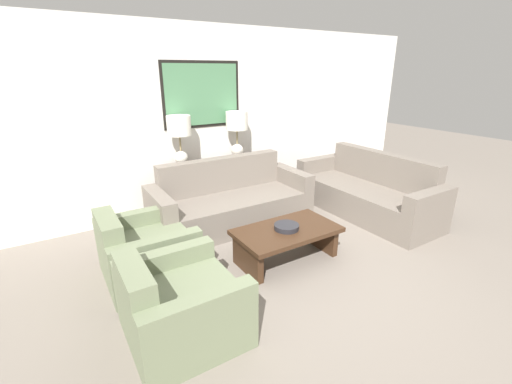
{
  "coord_description": "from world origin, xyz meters",
  "views": [
    {
      "loc": [
        -2.03,
        -2.33,
        2.04
      ],
      "look_at": [
        0.02,
        0.95,
        0.65
      ],
      "focal_mm": 24.0,
      "sensor_mm": 36.0,
      "label": 1
    }
  ],
  "objects_px": {
    "couch_by_side": "(367,194)",
    "armchair_near_camera": "(179,306)",
    "console_table": "(212,186)",
    "decorative_bowl": "(287,227)",
    "couch_by_back_wall": "(231,203)",
    "table_lamp_left": "(179,132)",
    "coffee_table": "(287,237)",
    "armchair_near_back_wall": "(145,253)",
    "table_lamp_right": "(237,127)"
  },
  "relations": [
    {
      "from": "table_lamp_left",
      "to": "couch_by_side",
      "type": "relative_size",
      "value": 0.32
    },
    {
      "from": "console_table",
      "to": "decorative_bowl",
      "type": "distance_m",
      "value": 1.79
    },
    {
      "from": "table_lamp_left",
      "to": "armchair_near_back_wall",
      "type": "height_order",
      "value": "table_lamp_left"
    },
    {
      "from": "table_lamp_left",
      "to": "couch_by_side",
      "type": "distance_m",
      "value": 2.86
    },
    {
      "from": "console_table",
      "to": "armchair_near_camera",
      "type": "bearing_deg",
      "value": -120.71
    },
    {
      "from": "coffee_table",
      "to": "console_table",
      "type": "bearing_deg",
      "value": 92.3
    },
    {
      "from": "decorative_bowl",
      "to": "armchair_near_camera",
      "type": "distance_m",
      "value": 1.51
    },
    {
      "from": "couch_by_side",
      "to": "console_table",
      "type": "bearing_deg",
      "value": 145.05
    },
    {
      "from": "table_lamp_right",
      "to": "couch_by_side",
      "type": "relative_size",
      "value": 0.32
    },
    {
      "from": "table_lamp_left",
      "to": "armchair_near_camera",
      "type": "height_order",
      "value": "table_lamp_left"
    },
    {
      "from": "armchair_near_back_wall",
      "to": "decorative_bowl",
      "type": "bearing_deg",
      "value": -19.43
    },
    {
      "from": "table_lamp_left",
      "to": "table_lamp_right",
      "type": "distance_m",
      "value": 0.89
    },
    {
      "from": "table_lamp_left",
      "to": "armchair_near_back_wall",
      "type": "distance_m",
      "value": 1.85
    },
    {
      "from": "table_lamp_left",
      "to": "decorative_bowl",
      "type": "bearing_deg",
      "value": -74.05
    },
    {
      "from": "console_table",
      "to": "coffee_table",
      "type": "relative_size",
      "value": 1.24
    },
    {
      "from": "decorative_bowl",
      "to": "table_lamp_right",
      "type": "bearing_deg",
      "value": 77.91
    },
    {
      "from": "couch_by_back_wall",
      "to": "console_table",
      "type": "bearing_deg",
      "value": 90.0
    },
    {
      "from": "table_lamp_right",
      "to": "console_table",
      "type": "bearing_deg",
      "value": 180.0
    },
    {
      "from": "couch_by_back_wall",
      "to": "armchair_near_camera",
      "type": "distance_m",
      "value": 2.16
    },
    {
      "from": "couch_by_side",
      "to": "armchair_near_camera",
      "type": "bearing_deg",
      "value": -163.67
    },
    {
      "from": "couch_by_back_wall",
      "to": "table_lamp_right",
      "type": "bearing_deg",
      "value": 53.59
    },
    {
      "from": "table_lamp_right",
      "to": "armchair_near_back_wall",
      "type": "height_order",
      "value": "table_lamp_right"
    },
    {
      "from": "couch_by_back_wall",
      "to": "coffee_table",
      "type": "height_order",
      "value": "couch_by_back_wall"
    },
    {
      "from": "couch_by_back_wall",
      "to": "couch_by_side",
      "type": "height_order",
      "value": "same"
    },
    {
      "from": "couch_by_back_wall",
      "to": "armchair_near_camera",
      "type": "relative_size",
      "value": 2.45
    },
    {
      "from": "couch_by_back_wall",
      "to": "table_lamp_left",
      "type": "bearing_deg",
      "value": 126.41
    },
    {
      "from": "table_lamp_left",
      "to": "armchair_near_back_wall",
      "type": "xyz_separation_m",
      "value": [
        -0.91,
        -1.29,
        -0.96
      ]
    },
    {
      "from": "table_lamp_left",
      "to": "coffee_table",
      "type": "xyz_separation_m",
      "value": [
        0.52,
        -1.79,
        -0.95
      ]
    },
    {
      "from": "console_table",
      "to": "armchair_near_camera",
      "type": "height_order",
      "value": "console_table"
    },
    {
      "from": "table_lamp_right",
      "to": "couch_by_side",
      "type": "height_order",
      "value": "table_lamp_right"
    },
    {
      "from": "console_table",
      "to": "table_lamp_left",
      "type": "bearing_deg",
      "value": 180.0
    },
    {
      "from": "table_lamp_left",
      "to": "table_lamp_right",
      "type": "relative_size",
      "value": 1.0
    },
    {
      "from": "console_table",
      "to": "table_lamp_right",
      "type": "bearing_deg",
      "value": 0.0
    },
    {
      "from": "decorative_bowl",
      "to": "couch_by_side",
      "type": "bearing_deg",
      "value": 14.03
    },
    {
      "from": "couch_by_back_wall",
      "to": "couch_by_side",
      "type": "relative_size",
      "value": 1.0
    },
    {
      "from": "couch_by_side",
      "to": "coffee_table",
      "type": "xyz_separation_m",
      "value": [
        -1.83,
        -0.46,
        -0.02
      ]
    },
    {
      "from": "armchair_near_back_wall",
      "to": "armchair_near_camera",
      "type": "distance_m",
      "value": 1.0
    },
    {
      "from": "table_lamp_right",
      "to": "couch_by_back_wall",
      "type": "distance_m",
      "value": 1.2
    },
    {
      "from": "coffee_table",
      "to": "table_lamp_left",
      "type": "bearing_deg",
      "value": 106.2
    },
    {
      "from": "table_lamp_left",
      "to": "decorative_bowl",
      "type": "relative_size",
      "value": 2.54
    },
    {
      "from": "coffee_table",
      "to": "couch_by_side",
      "type": "bearing_deg",
      "value": 14.0
    },
    {
      "from": "couch_by_side",
      "to": "coffee_table",
      "type": "bearing_deg",
      "value": -166.0
    },
    {
      "from": "armchair_near_camera",
      "to": "couch_by_back_wall",
      "type": "bearing_deg",
      "value": 51.04
    },
    {
      "from": "couch_by_side",
      "to": "armchair_near_back_wall",
      "type": "bearing_deg",
      "value": 179.26
    },
    {
      "from": "table_lamp_left",
      "to": "couch_by_back_wall",
      "type": "height_order",
      "value": "table_lamp_left"
    },
    {
      "from": "table_lamp_left",
      "to": "table_lamp_right",
      "type": "xyz_separation_m",
      "value": [
        0.89,
        0.0,
        0.0
      ]
    },
    {
      "from": "armchair_near_back_wall",
      "to": "couch_by_side",
      "type": "bearing_deg",
      "value": -0.74
    },
    {
      "from": "coffee_table",
      "to": "armchair_near_back_wall",
      "type": "bearing_deg",
      "value": 160.77
    },
    {
      "from": "armchair_near_back_wall",
      "to": "table_lamp_left",
      "type": "bearing_deg",
      "value": 54.75
    },
    {
      "from": "table_lamp_right",
      "to": "decorative_bowl",
      "type": "relative_size",
      "value": 2.54
    }
  ]
}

